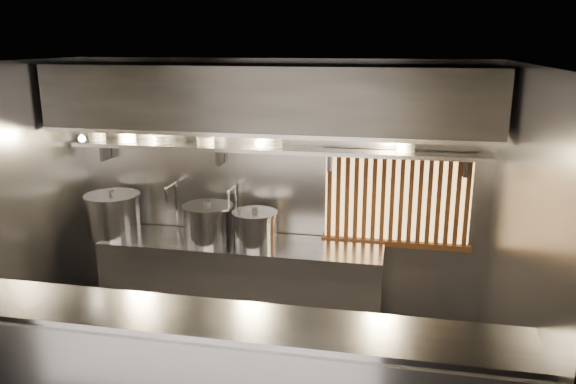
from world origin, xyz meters
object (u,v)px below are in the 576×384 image
(pendant_bulb, at_px, (260,143))
(stock_pot_mid, at_px, (208,223))
(stock_pot_right, at_px, (255,228))
(heat_lamp, at_px, (80,133))
(stock_pot_left, at_px, (113,214))

(pendant_bulb, xyz_separation_m, stock_pot_mid, (-0.55, -0.10, -0.86))
(pendant_bulb, distance_m, stock_pot_right, 0.89)
(heat_lamp, distance_m, stock_pot_left, 0.98)
(heat_lamp, xyz_separation_m, stock_pot_right, (1.76, 0.24, -0.98))
(pendant_bulb, bearing_deg, heat_lamp, -169.00)
(stock_pot_left, height_order, stock_pot_right, stock_pot_left)
(stock_pot_left, height_order, stock_pot_mid, stock_pot_left)
(stock_pot_right, bearing_deg, stock_pot_left, 179.20)
(stock_pot_left, bearing_deg, heat_lamp, -119.75)
(stock_pot_left, bearing_deg, pendant_bulb, 3.15)
(stock_pot_left, xyz_separation_m, stock_pot_mid, (1.10, -0.01, -0.03))
(heat_lamp, xyz_separation_m, stock_pot_left, (0.15, 0.26, -0.94))
(pendant_bulb, bearing_deg, stock_pot_mid, -170.10)
(heat_lamp, bearing_deg, pendant_bulb, 11.00)
(pendant_bulb, bearing_deg, stock_pot_left, -176.85)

